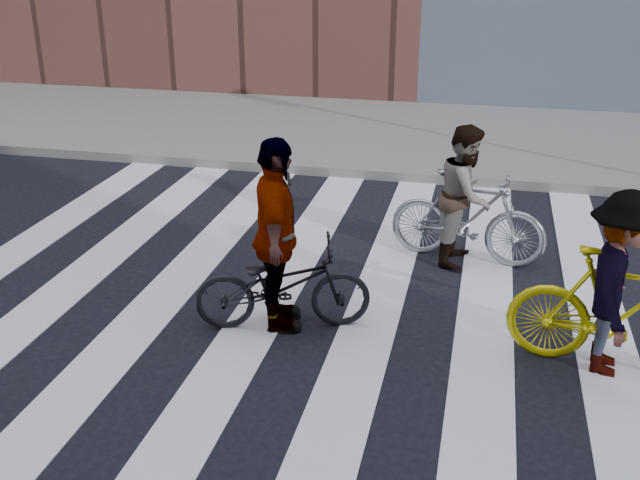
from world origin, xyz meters
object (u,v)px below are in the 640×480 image
(rider_mid, at_px, (465,195))
(bike_dark_rear, at_px, (283,285))
(bike_silver_mid, at_px, (468,217))
(bike_yellow_right, at_px, (620,313))
(rider_right, at_px, (619,285))
(rider_rear, at_px, (276,236))

(rider_mid, bearing_deg, bike_dark_rear, 149.76)
(bike_silver_mid, bearing_deg, bike_dark_rear, 148.89)
(bike_yellow_right, distance_m, rider_mid, 2.52)
(bike_silver_mid, relative_size, bike_dark_rear, 1.06)
(bike_silver_mid, relative_size, rider_right, 1.09)
(rider_mid, bearing_deg, rider_right, -138.00)
(bike_yellow_right, distance_m, rider_rear, 3.09)
(bike_dark_rear, relative_size, rider_mid, 1.04)
(bike_silver_mid, relative_size, rider_rear, 0.95)
(bike_yellow_right, height_order, bike_dark_rear, bike_yellow_right)
(bike_silver_mid, xyz_separation_m, bike_dark_rear, (-1.65, -1.97, -0.09))
(rider_right, bearing_deg, bike_dark_rear, 95.21)
(bike_dark_rear, bearing_deg, rider_rear, 73.94)
(bike_dark_rear, relative_size, rider_right, 1.02)
(rider_mid, relative_size, rider_rear, 0.85)
(rider_right, bearing_deg, rider_rear, 95.25)
(bike_silver_mid, distance_m, rider_rear, 2.64)
(bike_silver_mid, height_order, rider_mid, rider_mid)
(bike_silver_mid, height_order, rider_rear, rider_rear)
(rider_rear, bearing_deg, rider_right, -108.02)
(bike_dark_rear, xyz_separation_m, rider_right, (2.96, -0.10, 0.38))
(bike_yellow_right, height_order, rider_rear, rider_rear)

